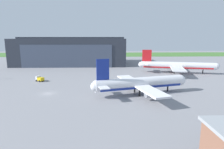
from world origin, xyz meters
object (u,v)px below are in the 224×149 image
object	(u,v)px
airliner_far_left	(177,66)
pushback_tractor	(40,79)
maintenance_hangar	(72,51)
airliner_near_left	(141,83)

from	to	relation	value
airliner_far_left	pushback_tractor	bearing A→B (deg)	-165.29
pushback_tractor	airliner_far_left	bearing A→B (deg)	14.71
maintenance_hangar	airliner_far_left	size ratio (longest dim) A/B	1.84
maintenance_hangar	airliner_near_left	bearing A→B (deg)	-65.11
airliner_far_left	maintenance_hangar	bearing A→B (deg)	147.43
maintenance_hangar	pushback_tractor	xyz separation A→B (m)	(-4.80, -62.04, -8.63)
airliner_far_left	pushback_tractor	xyz separation A→B (m)	(-72.23, -18.96, -3.07)
airliner_far_left	airliner_near_left	world-z (taller)	airliner_near_left
airliner_far_left	pushback_tractor	distance (m)	74.74
maintenance_hangar	pushback_tractor	bearing A→B (deg)	-94.42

